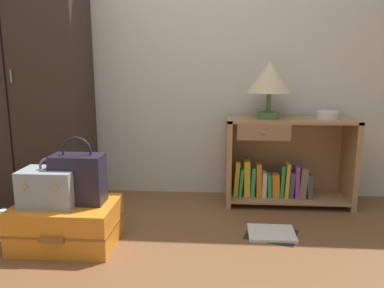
% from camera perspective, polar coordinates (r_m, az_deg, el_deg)
% --- Properties ---
extents(ground_plane, '(9.00, 9.00, 0.00)m').
position_cam_1_polar(ground_plane, '(2.04, -7.68, -20.55)').
color(ground_plane, brown).
extents(back_wall, '(6.40, 0.10, 2.60)m').
position_cam_1_polar(back_wall, '(3.21, -2.71, 15.58)').
color(back_wall, beige).
rests_on(back_wall, ground_plane).
extents(wardrobe, '(1.01, 0.47, 2.03)m').
position_cam_1_polar(wardrobe, '(3.28, -24.47, 9.48)').
color(wardrobe, '#33261E').
rests_on(wardrobe, ground_plane).
extents(bookshelf, '(0.98, 0.37, 0.69)m').
position_cam_1_polar(bookshelf, '(3.08, 13.82, -2.87)').
color(bookshelf, '#A37A51').
rests_on(bookshelf, ground_plane).
extents(table_lamp, '(0.34, 0.34, 0.43)m').
position_cam_1_polar(table_lamp, '(2.94, 11.67, 9.60)').
color(table_lamp, '#4C7542').
rests_on(table_lamp, bookshelf).
extents(bowl, '(0.16, 0.16, 0.06)m').
position_cam_1_polar(bowl, '(3.06, 19.81, 4.13)').
color(bowl, silver).
rests_on(bowl, bookshelf).
extents(suitcase_large, '(0.61, 0.45, 0.26)m').
position_cam_1_polar(suitcase_large, '(2.49, -18.40, -11.40)').
color(suitcase_large, orange).
rests_on(suitcase_large, ground_plane).
extents(train_case, '(0.32, 0.23, 0.29)m').
position_cam_1_polar(train_case, '(2.41, -20.80, -6.12)').
color(train_case, '#8E99A3').
rests_on(train_case, suitcase_large).
extents(handbag, '(0.31, 0.17, 0.41)m').
position_cam_1_polar(handbag, '(2.38, -16.84, -4.98)').
color(handbag, '#231E2D').
rests_on(handbag, suitcase_large).
extents(bottle, '(0.08, 0.08, 0.19)m').
position_cam_1_polar(bottle, '(2.72, -26.56, -11.01)').
color(bottle, white).
rests_on(bottle, ground_plane).
extents(open_book_on_floor, '(0.39, 0.35, 0.02)m').
position_cam_1_polar(open_book_on_floor, '(2.59, 11.95, -13.10)').
color(open_book_on_floor, white).
rests_on(open_book_on_floor, ground_plane).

